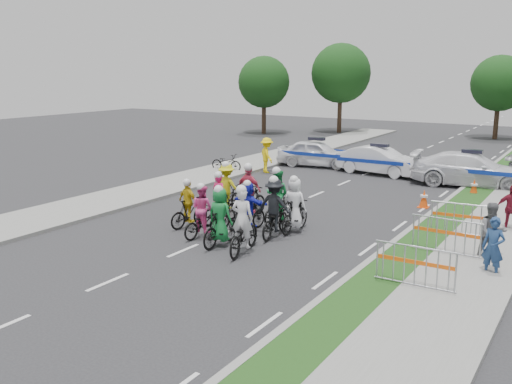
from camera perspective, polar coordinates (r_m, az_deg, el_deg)
The scene contains 32 objects.
ground at distance 17.04m, azimuth -7.30°, elevation -5.85°, with size 90.00×90.00×0.00m, color #28282B.
curb_right at distance 19.01m, azimuth 14.70°, elevation -4.05°, with size 0.20×60.00×0.12m, color gray.
grass_strip at distance 18.83m, azimuth 16.74°, elevation -4.35°, with size 1.20×60.00×0.11m, color #204415.
sidewalk_right at distance 18.49m, azimuth 22.14°, elevation -5.02°, with size 2.40×60.00×0.13m, color gray.
sidewalk_left at distance 24.82m, azimuth -11.75°, elevation -0.11°, with size 3.00×60.00×0.13m, color gray.
rider_0 at distance 16.53m, azimuth -1.30°, elevation -3.89°, with size 1.06×2.10×2.04m.
rider_1 at distance 17.19m, azimuth -3.57°, elevation -3.05°, with size 0.79×1.80×1.90m.
rider_2 at distance 18.19m, azimuth -5.33°, elevation -2.47°, with size 0.80×1.79×1.77m.
rider_3 at distance 19.31m, azimuth -6.73°, elevation -1.64°, with size 0.90×1.67×1.69m.
rider_4 at distance 18.13m, azimuth 1.88°, elevation -2.12°, with size 1.17×2.02×1.99m.
rider_5 at distance 18.70m, azimuth -0.75°, elevation -1.77°, with size 1.43×1.70×1.74m.
rider_6 at distance 19.78m, azimuth -3.62°, elevation -1.40°, with size 0.86×1.87×1.84m.
rider_7 at distance 18.68m, azimuth 3.89°, elevation -1.81°, with size 0.80×1.81×1.90m.
rider_8 at distance 19.68m, azimuth 2.14°, elevation -1.06°, with size 0.87×2.00×2.00m.
rider_9 at distance 20.37m, azimuth -0.67°, elevation -0.50°, with size 1.04×1.95×2.02m.
rider_10 at distance 21.13m, azimuth -2.91°, elevation -0.09°, with size 1.16×1.99×1.96m.
police_car_0 at distance 31.45m, azimuth 6.05°, elevation 3.87°, with size 1.71×4.24×1.45m, color white.
police_car_1 at distance 29.60m, azimuth 12.20°, elevation 3.10°, with size 1.49×4.28×1.41m, color white.
police_car_2 at distance 27.75m, azimuth 20.70°, elevation 2.11°, with size 2.14×5.26×1.53m, color white.
spectator_0 at distance 15.83m, azimuth 22.63°, elevation -5.13°, with size 0.58×0.38×1.58m, color navy.
spectator_1 at distance 17.10m, azimuth 22.55°, elevation -3.74°, with size 0.81×0.63×1.67m, color #5C5D61.
spectator_2 at distance 20.39m, azimuth 24.15°, elevation -1.52°, with size 0.93×0.39×1.58m, color maroon.
marshal_hiviz at distance 29.37m, azimuth 1.09°, elevation 3.70°, with size 1.17×0.67×1.81m, color yellow.
barrier_0 at distance 14.34m, azimuth 15.61°, elevation -7.36°, with size 2.00×0.50×1.12m, color #A5A8AD, non-canonical shape.
barrier_1 at distance 17.12m, azimuth 18.45°, elevation -4.35°, with size 2.00×0.50×1.12m, color #A5A8AD, non-canonical shape.
barrier_2 at distance 19.14m, azimuth 19.96°, elevation -2.73°, with size 2.00×0.50×1.12m, color #A5A8AD, non-canonical shape.
cone_0 at distance 22.94m, azimuth 16.44°, elevation -0.66°, with size 0.40×0.40×0.70m.
cone_1 at distance 25.86m, azimuth 20.97°, elevation 0.45°, with size 0.40×0.40×0.70m.
parked_bike at distance 29.91m, azimuth -2.99°, elevation 2.97°, with size 0.60×1.73×0.91m, color black.
tree_0 at distance 47.26m, azimuth 0.80°, elevation 10.92°, with size 4.20×4.20×6.30m.
tree_3 at distance 48.53m, azimuth 8.48°, elevation 11.66°, with size 4.90×4.90×7.35m.
tree_4 at distance 47.12m, azimuth 23.18°, elevation 9.96°, with size 4.20×4.20×6.30m.
Camera 1 is at (10.28, -12.54, 5.26)m, focal length 40.00 mm.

